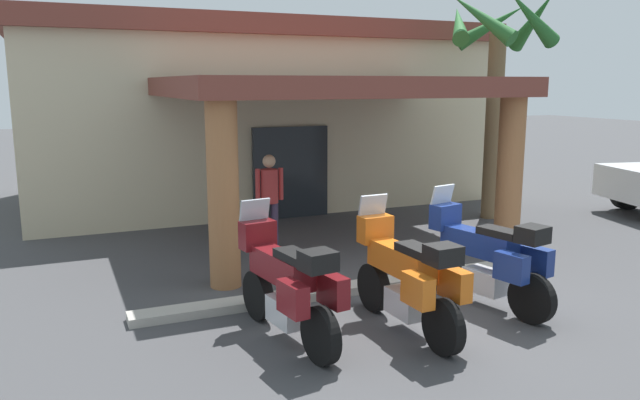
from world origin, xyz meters
TOP-DOWN VIEW (x-y plane):
  - ground_plane at (0.00, 0.00)m, footprint 80.00×80.00m
  - motel_building at (-0.01, 8.93)m, footprint 11.70×11.03m
  - motorcycle_maroon at (-2.51, -0.51)m, footprint 0.82×2.21m
  - motorcycle_orange at (-1.06, -0.84)m, footprint 0.72×2.21m
  - motorcycle_blue at (0.40, -0.52)m, footprint 0.93×2.19m
  - pedestrian at (-1.35, 3.56)m, footprint 0.53×0.32m
  - palm_tree_near_portico at (4.19, 4.15)m, footprint 2.55×2.49m
  - curb_strip at (-1.06, 0.76)m, footprint 6.38×0.36m

SIDE VIEW (x-z plane):
  - ground_plane at x=0.00m, z-range 0.00..0.00m
  - curb_strip at x=-1.06m, z-range 0.00..0.12m
  - motorcycle_maroon at x=-2.51m, z-range -0.11..1.50m
  - motorcycle_orange at x=-1.06m, z-range -0.11..1.50m
  - motorcycle_blue at x=0.40m, z-range -0.11..1.50m
  - pedestrian at x=-1.35m, z-range 0.15..1.93m
  - motel_building at x=-0.01m, z-range 0.04..4.59m
  - palm_tree_near_portico at x=4.19m, z-range 1.05..6.14m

